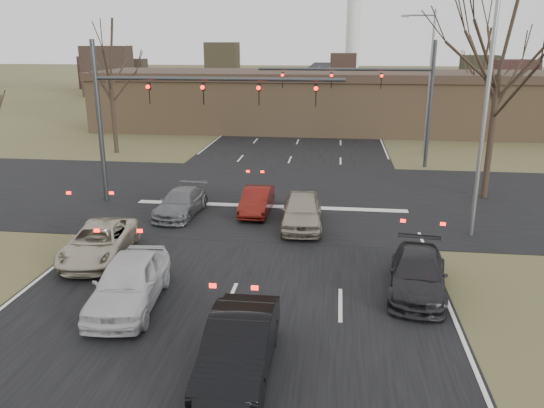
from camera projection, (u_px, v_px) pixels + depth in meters
The scene contains 18 objects.
ground at pixel (208, 351), 14.07m from camera, with size 360.00×360.00×0.00m, color #484A27.
road_main at pixel (314, 103), 71.00m from camera, with size 14.00×300.00×0.02m, color black.
road_cross at pixel (275, 195), 28.30m from camera, with size 200.00×14.00×0.02m, color black.
building at pixel (325, 101), 49.11m from camera, with size 42.40×10.40×5.30m.
mast_arm_near at pixel (162, 102), 25.53m from camera, with size 12.12×0.24×8.00m.
mast_arm_far at pixel (386, 89), 33.69m from camera, with size 11.12×0.24×8.00m.
streetlight_right_near at pixel (482, 102), 20.88m from camera, with size 2.34×0.25×10.00m.
streetlight_right_far at pixel (427, 76), 36.95m from camera, with size 2.34×0.25×10.00m.
tree_right_near at pixel (505, 19), 25.35m from camera, with size 6.90×6.90×11.50m.
tree_left_far at pixel (108, 50), 37.17m from camera, with size 5.70×5.70×9.50m.
tree_right_far at pixel (485, 54), 43.48m from camera, with size 5.40×5.40×9.00m.
car_silver_suv at pixel (99, 242), 19.97m from camera, with size 2.13×4.63×1.29m, color #B8B095.
car_white_sedan at pixel (129, 282), 16.32m from camera, with size 1.85×4.60×1.57m, color silver.
car_black_hatch at pixel (239, 347), 12.94m from camera, with size 1.56×4.47×1.47m, color black.
car_charcoal_sedan at pixel (418, 274), 17.23m from camera, with size 1.79×4.40×1.28m, color black.
car_grey_ahead at pixel (181, 202), 25.02m from camera, with size 1.70×4.17×1.21m, color slate.
car_red_ahead at pixel (257, 201), 25.32m from camera, with size 1.28×3.66×1.21m, color #5A110C.
car_silver_ahead at pixel (302, 211), 23.35m from camera, with size 1.75×4.35×1.48m, color gray.
Camera 1 is at (3.21, -12.00, 7.86)m, focal length 35.00 mm.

